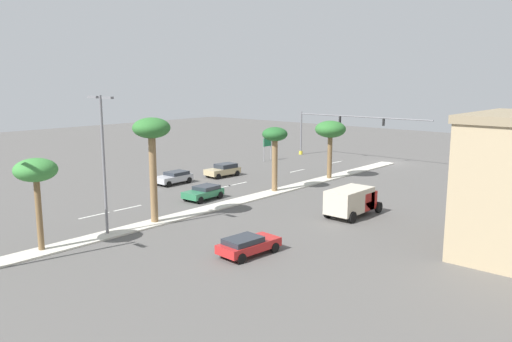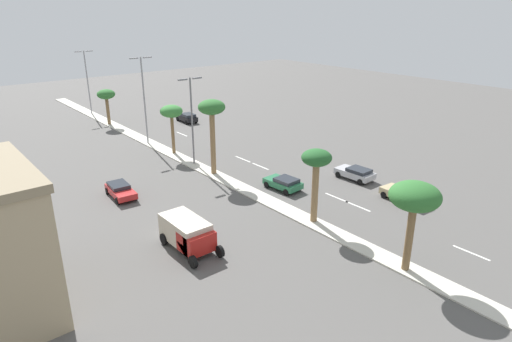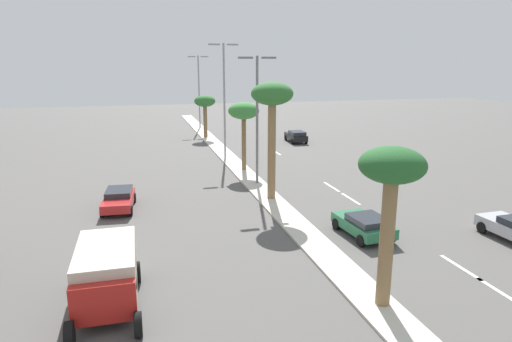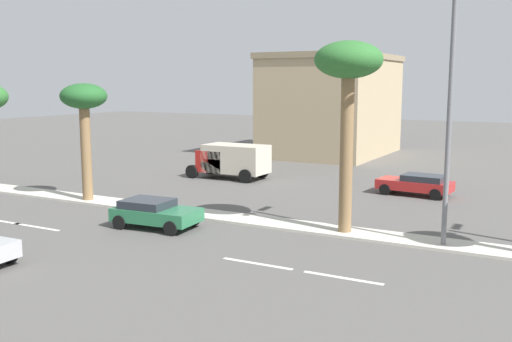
{
  "view_description": "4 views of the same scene",
  "coord_description": "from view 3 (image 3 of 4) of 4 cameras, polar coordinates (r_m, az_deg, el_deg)",
  "views": [
    {
      "loc": [
        -30.93,
        61.57,
        10.94
      ],
      "look_at": [
        -3.85,
        30.9,
        3.57
      ],
      "focal_mm": 35.67,
      "sensor_mm": 36.0,
      "label": 1
    },
    {
      "loc": [
        -24.85,
        0.56,
        17.15
      ],
      "look_at": [
        -1.79,
        28.74,
        3.56
      ],
      "focal_mm": 31.17,
      "sensor_mm": 36.0,
      "label": 2
    },
    {
      "loc": [
        -8.7,
        9.44,
        9.35
      ],
      "look_at": [
        -1.97,
        34.65,
        3.04
      ],
      "focal_mm": 31.32,
      "sensor_mm": 36.0,
      "label": 3
    },
    {
      "loc": [
        23.43,
        46.62,
        6.43
      ],
      "look_at": [
        -3.57,
        31.93,
        1.8
      ],
      "focal_mm": 41.09,
      "sensor_mm": 36.0,
      "label": 4
    }
  ],
  "objects": [
    {
      "name": "ground_plane",
      "position": [
        29.02,
        3.35,
        -5.22
      ],
      "size": [
        160.0,
        160.0,
        0.0
      ],
      "primitive_type": "plane",
      "color": "#565451"
    },
    {
      "name": "median_curb",
      "position": [
        38.38,
        -1.39,
        -0.42
      ],
      "size": [
        1.8,
        91.29,
        0.12
      ],
      "primitive_type": "cube",
      "color": "beige",
      "rests_on": "ground"
    },
    {
      "name": "lane_stripe_left",
      "position": [
        21.89,
        28.89,
        -13.5
      ],
      "size": [
        0.2,
        2.8,
        0.01
      ],
      "primitive_type": "cube",
      "color": "silver",
      "rests_on": "ground"
    },
    {
      "name": "lane_stripe_rear",
      "position": [
        23.54,
        24.65,
        -11.12
      ],
      "size": [
        0.2,
        2.8,
        0.01
      ],
      "primitive_type": "cube",
      "color": "silver",
      "rests_on": "ground"
    },
    {
      "name": "lane_stripe_outboard",
      "position": [
        32.39,
        11.99,
        -3.48
      ],
      "size": [
        0.2,
        2.8,
        0.01
      ],
      "primitive_type": "cube",
      "color": "silver",
      "rests_on": "ground"
    },
    {
      "name": "lane_stripe_far",
      "position": [
        35.19,
        9.62,
        -2.0
      ],
      "size": [
        0.2,
        2.8,
        0.01
      ],
      "primitive_type": "cube",
      "color": "silver",
      "rests_on": "ground"
    },
    {
      "name": "lane_stripe_inboard",
      "position": [
        48.09,
        2.65,
        2.38
      ],
      "size": [
        0.2,
        2.8,
        0.01
      ],
      "primitive_type": "cube",
      "color": "silver",
      "rests_on": "ground"
    },
    {
      "name": "palm_tree_leading",
      "position": [
        17.17,
        16.9,
        -0.83
      ],
      "size": [
        2.47,
        2.47,
        6.3
      ],
      "color": "olive",
      "rests_on": "median_curb"
    },
    {
      "name": "palm_tree_center",
      "position": [
        30.25,
        2.07,
        8.8
      ],
      "size": [
        2.83,
        2.83,
        8.04
      ],
      "color": "olive",
      "rests_on": "median_curb"
    },
    {
      "name": "palm_tree_rear",
      "position": [
        39.03,
        -1.58,
        7.44
      ],
      "size": [
        2.7,
        2.7,
        5.97
      ],
      "color": "brown",
      "rests_on": "median_curb"
    },
    {
      "name": "palm_tree_mid",
      "position": [
        57.41,
        -6.56,
        8.66
      ],
      "size": [
        2.66,
        2.66,
        5.32
      ],
      "color": "brown",
      "rests_on": "median_curb"
    },
    {
      "name": "street_lamp_center",
      "position": [
        34.32,
        0.15,
        7.75
      ],
      "size": [
        2.9,
        0.24,
        9.78
      ],
      "color": "slate",
      "rests_on": "median_curb"
    },
    {
      "name": "street_lamp_front",
      "position": [
        44.58,
        -4.08,
        9.96
      ],
      "size": [
        2.9,
        0.24,
        11.13
      ],
      "color": "gray",
      "rests_on": "median_curb"
    },
    {
      "name": "street_lamp_inboard",
      "position": [
        66.12,
        -7.31,
        10.69
      ],
      "size": [
        2.9,
        0.24,
        10.29
      ],
      "color": "gray",
      "rests_on": "median_curb"
    },
    {
      "name": "sedan_red_center",
      "position": [
        30.72,
        -17.12,
        -3.42
      ],
      "size": [
        2.2,
        4.28,
        1.23
      ],
      "color": "red",
      "rests_on": "ground"
    },
    {
      "name": "sedan_black_far",
      "position": [
        54.55,
        5.14,
        4.47
      ],
      "size": [
        2.1,
        4.22,
        1.39
      ],
      "color": "black",
      "rests_on": "ground"
    },
    {
      "name": "sedan_green_mid",
      "position": [
        25.53,
        13.65,
        -6.63
      ],
      "size": [
        2.31,
        3.94,
        1.25
      ],
      "color": "#287047",
      "rests_on": "ground"
    },
    {
      "name": "box_truck",
      "position": [
        18.79,
        -18.56,
        -12.54
      ],
      "size": [
        2.53,
        5.4,
        2.32
      ],
      "color": "#B21E19",
      "rests_on": "ground"
    }
  ]
}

